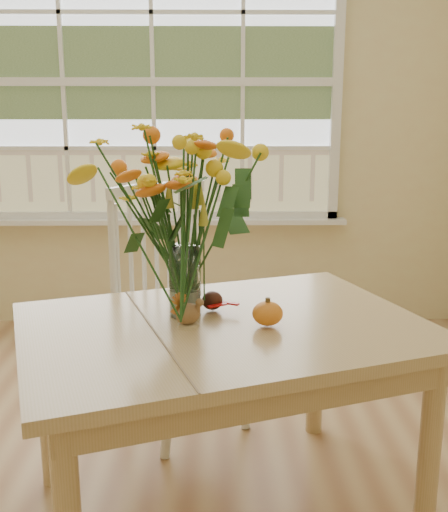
{
  "coord_description": "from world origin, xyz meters",
  "views": [
    {
      "loc": [
        0.39,
        -1.59,
        1.35
      ],
      "look_at": [
        0.41,
        0.27,
        0.91
      ],
      "focal_mm": 42.0,
      "sensor_mm": 36.0,
      "label": 1
    }
  ],
  "objects": [
    {
      "name": "wall_back",
      "position": [
        0.0,
        2.25,
        1.35
      ],
      "size": [
        4.0,
        0.02,
        2.7
      ],
      "primitive_type": "cube",
      "color": "beige",
      "rests_on": "floor"
    },
    {
      "name": "window",
      "position": [
        0.0,
        2.21,
        1.53
      ],
      "size": [
        2.42,
        0.12,
        1.74
      ],
      "color": "silver",
      "rests_on": "wall_back"
    },
    {
      "name": "dining_table",
      "position": [
        0.41,
        0.25,
        0.6
      ],
      "size": [
        1.52,
        1.3,
        0.69
      ],
      "rotation": [
        0.0,
        0.0,
        0.34
      ],
      "color": "tan",
      "rests_on": "floor"
    },
    {
      "name": "windsor_chair",
      "position": [
        0.19,
        0.92,
        0.58
      ],
      "size": [
        0.66,
        0.66,
        1.04
      ],
      "rotation": [
        0.0,
        0.0,
        0.67
      ],
      "color": "white",
      "rests_on": "floor"
    },
    {
      "name": "flower_vase",
      "position": [
        0.28,
        0.34,
        1.05
      ],
      "size": [
        0.5,
        0.5,
        0.59
      ],
      "color": "white",
      "rests_on": "dining_table"
    },
    {
      "name": "pumpkin",
      "position": [
        0.55,
        0.22,
        0.73
      ],
      "size": [
        0.1,
        0.1,
        0.08
      ],
      "primitive_type": "ellipsoid",
      "color": "orange",
      "rests_on": "dining_table"
    },
    {
      "name": "turkey_figurine",
      "position": [
        0.3,
        0.22,
        0.73
      ],
      "size": [
        0.11,
        0.1,
        0.11
      ],
      "rotation": [
        0.0,
        0.0,
        0.62
      ],
      "color": "#CCB78C",
      "rests_on": "dining_table"
    },
    {
      "name": "dark_gourd",
      "position": [
        0.37,
        0.38,
        0.72
      ],
      "size": [
        0.12,
        0.07,
        0.07
      ],
      "color": "#38160F",
      "rests_on": "dining_table"
    }
  ]
}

